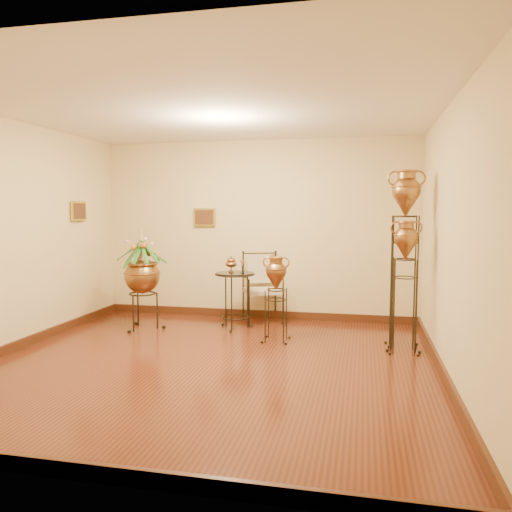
% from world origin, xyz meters
% --- Properties ---
extents(ground, '(5.00, 5.00, 0.00)m').
position_xyz_m(ground, '(0.00, 0.00, 0.00)').
color(ground, '#5C2515').
rests_on(ground, ground).
extents(room_shell, '(5.02, 5.02, 2.81)m').
position_xyz_m(room_shell, '(-0.01, 0.01, 1.73)').
color(room_shell, beige).
rests_on(room_shell, ground).
extents(amphora_tall, '(0.50, 0.50, 2.22)m').
position_xyz_m(amphora_tall, '(2.15, 1.10, 1.13)').
color(amphora_tall, '#2C2516').
rests_on(amphora_tall, ground).
extents(amphora_mid, '(0.42, 0.42, 1.61)m').
position_xyz_m(amphora_mid, '(2.15, 0.94, 0.81)').
color(amphora_mid, '#2C2516').
rests_on(amphora_mid, ground).
extents(amphora_short, '(0.42, 0.42, 1.13)m').
position_xyz_m(amphora_short, '(0.55, 1.13, 0.56)').
color(amphora_short, '#2C2516').
rests_on(amphora_short, ground).
extents(planter_urn, '(0.94, 0.94, 1.49)m').
position_xyz_m(planter_urn, '(-1.45, 1.39, 0.84)').
color(planter_urn, '#2C2516').
rests_on(planter_urn, ground).
extents(armchair, '(0.77, 0.75, 1.06)m').
position_xyz_m(armchair, '(0.17, 2.15, 0.53)').
color(armchair, '#2C2516').
rests_on(armchair, ground).
extents(side_table, '(0.74, 0.74, 1.03)m').
position_xyz_m(side_table, '(-0.15, 1.69, 0.43)').
color(side_table, '#2C2516').
rests_on(side_table, ground).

